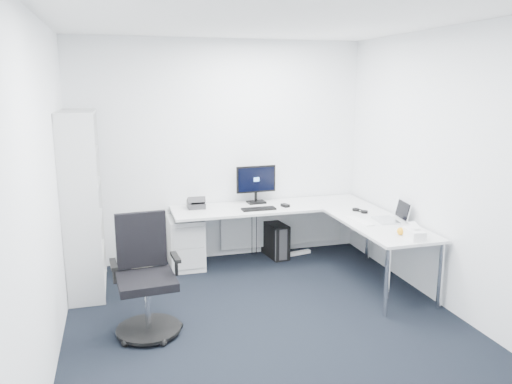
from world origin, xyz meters
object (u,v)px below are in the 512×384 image
object	(u,v)px
l_desk	(281,242)
laptop	(386,211)
task_chair	(146,278)
bookshelf	(82,203)
monitor	(256,184)

from	to	relation	value
l_desk	laptop	distance (m)	1.27
l_desk	task_chair	bearing A→B (deg)	-144.56
l_desk	bookshelf	distance (m)	2.26
bookshelf	monitor	size ratio (longest dim) A/B	3.79
l_desk	bookshelf	bearing A→B (deg)	178.68
bookshelf	task_chair	xyz separation A→B (m)	(0.56, -1.20, -0.43)
bookshelf	monitor	distance (m)	2.08
task_chair	bookshelf	bearing A→B (deg)	110.81
l_desk	bookshelf	xyz separation A→B (m)	(-2.17, 0.05, 0.60)
bookshelf	monitor	xyz separation A→B (m)	(2.03, 0.48, -0.00)
bookshelf	laptop	distance (m)	3.24
monitor	task_chair	bearing A→B (deg)	-134.02
task_chair	monitor	bearing A→B (deg)	44.53
l_desk	monitor	distance (m)	0.81
bookshelf	monitor	world-z (taller)	bookshelf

